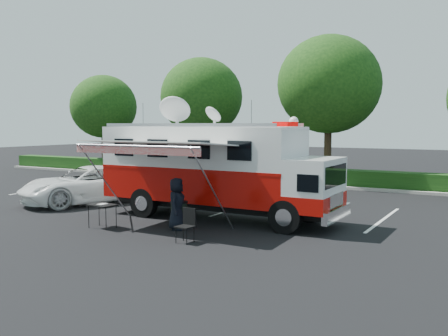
{
  "coord_description": "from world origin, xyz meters",
  "views": [
    {
      "loc": [
        9.55,
        -16.07,
        3.57
      ],
      "look_at": [
        0.0,
        0.5,
        1.9
      ],
      "focal_mm": 40.0,
      "sensor_mm": 36.0,
      "label": 1
    }
  ],
  "objects_px": {
    "folding_table": "(102,206)",
    "trash_bin": "(179,214)",
    "white_suv": "(89,203)",
    "command_truck": "(216,169)"
  },
  "relations": [
    {
      "from": "white_suv",
      "to": "trash_bin",
      "type": "xyz_separation_m",
      "value": [
        6.71,
        -2.38,
        0.46
      ]
    },
    {
      "from": "white_suv",
      "to": "command_truck",
      "type": "bearing_deg",
      "value": 20.77
    },
    {
      "from": "command_truck",
      "to": "trash_bin",
      "type": "bearing_deg",
      "value": -97.24
    },
    {
      "from": "command_truck",
      "to": "white_suv",
      "type": "xyz_separation_m",
      "value": [
        -6.97,
        0.34,
        -1.91
      ]
    },
    {
      "from": "folding_table",
      "to": "command_truck",
      "type": "bearing_deg",
      "value": 53.68
    },
    {
      "from": "command_truck",
      "to": "trash_bin",
      "type": "relative_size",
      "value": 10.16
    },
    {
      "from": "command_truck",
      "to": "folding_table",
      "type": "height_order",
      "value": "command_truck"
    },
    {
      "from": "trash_bin",
      "to": "white_suv",
      "type": "bearing_deg",
      "value": 160.49
    },
    {
      "from": "folding_table",
      "to": "trash_bin",
      "type": "xyz_separation_m",
      "value": [
        2.26,
        1.39,
        -0.32
      ]
    },
    {
      "from": "folding_table",
      "to": "trash_bin",
      "type": "height_order",
      "value": "trash_bin"
    }
  ]
}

